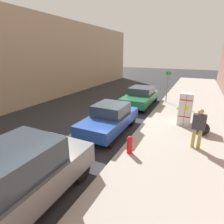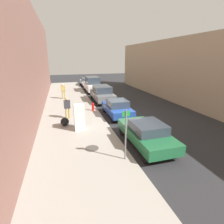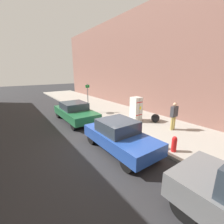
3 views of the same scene
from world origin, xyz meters
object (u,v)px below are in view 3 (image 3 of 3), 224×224
(parked_hatchback_blue, at_px, (119,136))
(trash_bag, at_px, (155,118))
(fire_hydrant, at_px, (174,144))
(parked_sedan_green, at_px, (75,112))
(discarded_refrigerator, at_px, (136,109))
(street_sign_post, at_px, (88,97))
(pedestrian_standing_near, at_px, (174,114))

(parked_hatchback_blue, bearing_deg, trash_bag, -162.39)
(parked_hatchback_blue, bearing_deg, fire_hydrant, 135.06)
(trash_bag, xyz_separation_m, parked_sedan_green, (4.28, -3.90, 0.29))
(discarded_refrigerator, xyz_separation_m, street_sign_post, (1.65, -4.16, 0.51))
(fire_hydrant, height_order, pedestrian_standing_near, pedestrian_standing_near)
(parked_sedan_green, height_order, parked_hatchback_blue, parked_hatchback_blue)
(fire_hydrant, bearing_deg, trash_bag, -129.77)
(street_sign_post, xyz_separation_m, parked_sedan_green, (1.70, 1.26, -0.79))
(discarded_refrigerator, distance_m, parked_sedan_green, 4.44)
(discarded_refrigerator, xyz_separation_m, parked_sedan_green, (3.35, -2.90, -0.28))
(trash_bag, bearing_deg, parked_hatchback_blue, 17.61)
(pedestrian_standing_near, height_order, parked_hatchback_blue, pedestrian_standing_near)
(trash_bag, xyz_separation_m, parked_hatchback_blue, (4.28, 1.36, 0.29))
(parked_hatchback_blue, bearing_deg, street_sign_post, -104.61)
(discarded_refrigerator, bearing_deg, parked_sedan_green, -40.91)
(street_sign_post, bearing_deg, discarded_refrigerator, 111.65)
(street_sign_post, relative_size, parked_hatchback_blue, 0.63)
(discarded_refrigerator, bearing_deg, pedestrian_standing_near, 104.49)
(street_sign_post, relative_size, parked_sedan_green, 0.56)
(discarded_refrigerator, height_order, parked_hatchback_blue, discarded_refrigerator)
(pedestrian_standing_near, bearing_deg, discarded_refrigerator, 2.10)
(fire_hydrant, height_order, trash_bag, fire_hydrant)
(street_sign_post, xyz_separation_m, pedestrian_standing_near, (-2.31, 6.69, -0.40))
(fire_hydrant, height_order, parked_hatchback_blue, parked_hatchback_blue)
(fire_hydrant, height_order, parked_sedan_green, parked_sedan_green)
(fire_hydrant, relative_size, parked_hatchback_blue, 0.18)
(trash_bag, bearing_deg, street_sign_post, -63.40)
(street_sign_post, height_order, fire_hydrant, street_sign_post)
(trash_bag, height_order, parked_sedan_green, parked_sedan_green)
(trash_bag, bearing_deg, fire_hydrant, 50.23)
(discarded_refrigerator, relative_size, fire_hydrant, 2.39)
(street_sign_post, bearing_deg, fire_hydrant, 90.16)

